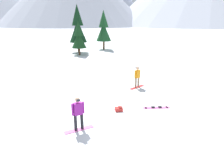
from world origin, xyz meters
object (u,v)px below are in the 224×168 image
object	(u,v)px
pine_tree_leaning	(78,27)
pine_tree_broad	(79,37)
backpack_red	(119,109)
loose_snowboard_near_left	(156,108)
pine_tree_short	(104,28)
snowboarder_midground	(137,77)
snowboarder_foreground	(78,113)

from	to	relation	value
pine_tree_leaning	pine_tree_broad	world-z (taller)	pine_tree_leaning
pine_tree_leaning	backpack_red	bearing A→B (deg)	-86.34
loose_snowboard_near_left	pine_tree_short	size ratio (longest dim) A/B	0.24
snowboarder_midground	pine_tree_broad	size ratio (longest dim) A/B	0.33
snowboarder_midground	loose_snowboard_near_left	distance (m)	4.04
backpack_red	pine_tree_broad	distance (m)	20.80
pine_tree_short	pine_tree_broad	size ratio (longest dim) A/B	1.37
loose_snowboard_near_left	snowboarder_midground	bearing A→B (deg)	89.46
snowboarder_foreground	pine_tree_leaning	xyz separation A→B (m)	(0.88, 25.16, 3.26)
snowboarder_foreground	pine_tree_leaning	world-z (taller)	pine_tree_leaning
snowboarder_foreground	pine_tree_leaning	size ratio (longest dim) A/B	0.22
pine_tree_short	loose_snowboard_near_left	bearing A→B (deg)	-91.83
snowboarder_foreground	pine_tree_broad	world-z (taller)	pine_tree_broad
loose_snowboard_near_left	pine_tree_broad	bearing A→B (deg)	100.61
pine_tree_short	pine_tree_leaning	size ratio (longest dim) A/B	0.91
backpack_red	pine_tree_short	distance (m)	26.67
snowboarder_foreground	pine_tree_short	xyz separation A→B (m)	(5.57, 27.89, 2.90)
pine_tree_short	snowboarder_foreground	bearing A→B (deg)	-101.29
pine_tree_short	pine_tree_broad	world-z (taller)	pine_tree_short
loose_snowboard_near_left	pine_tree_short	world-z (taller)	pine_tree_short
snowboarder_foreground	backpack_red	bearing A→B (deg)	34.95
loose_snowboard_near_left	pine_tree_short	distance (m)	26.53
backpack_red	pine_tree_short	bearing A→B (deg)	83.07
pine_tree_leaning	pine_tree_broad	bearing A→B (deg)	-90.09
backpack_red	pine_tree_leaning	size ratio (longest dim) A/B	0.07
loose_snowboard_near_left	pine_tree_short	bearing A→B (deg)	88.17
snowboarder_foreground	backpack_red	world-z (taller)	snowboarder_foreground
snowboarder_foreground	loose_snowboard_near_left	world-z (taller)	snowboarder_foreground
snowboarder_midground	pine_tree_leaning	world-z (taller)	pine_tree_leaning
snowboarder_midground	backpack_red	xyz separation A→B (m)	(-2.39, -3.92, -0.77)
snowboarder_midground	pine_tree_leaning	distance (m)	20.22
pine_tree_leaning	pine_tree_broad	distance (m)	3.23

